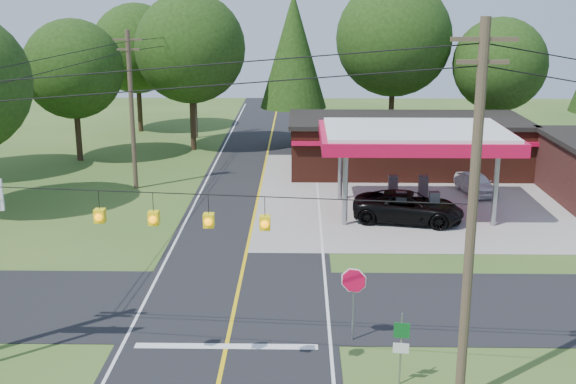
{
  "coord_description": "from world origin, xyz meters",
  "views": [
    {
      "loc": [
        2.6,
        -26.72,
        12.05
      ],
      "look_at": [
        2.0,
        7.0,
        2.8
      ],
      "focal_mm": 45.0,
      "sensor_mm": 36.0,
      "label": 1
    }
  ],
  "objects_px": {
    "suv_car": "(408,207)",
    "octagonal_stop_sign": "(354,286)",
    "gas_canopy": "(415,139)",
    "sedan_car": "(476,183)"
  },
  "relations": [
    {
      "from": "octagonal_stop_sign",
      "to": "suv_car",
      "type": "bearing_deg",
      "value": 74.22
    },
    {
      "from": "suv_car",
      "to": "octagonal_stop_sign",
      "type": "bearing_deg",
      "value": 176.2
    },
    {
      "from": "octagonal_stop_sign",
      "to": "gas_canopy",
      "type": "bearing_deg",
      "value": 74.31
    },
    {
      "from": "suv_car",
      "to": "octagonal_stop_sign",
      "type": "distance_m",
      "value": 14.76
    },
    {
      "from": "gas_canopy",
      "to": "sedan_car",
      "type": "bearing_deg",
      "value": 41.24
    },
    {
      "from": "gas_canopy",
      "to": "suv_car",
      "type": "xyz_separation_m",
      "value": [
        -0.5,
        -1.86,
        -3.44
      ]
    },
    {
      "from": "gas_canopy",
      "to": "octagonal_stop_sign",
      "type": "height_order",
      "value": "gas_canopy"
    },
    {
      "from": "gas_canopy",
      "to": "octagonal_stop_sign",
      "type": "relative_size",
      "value": 3.79
    },
    {
      "from": "gas_canopy",
      "to": "sedan_car",
      "type": "xyz_separation_m",
      "value": [
        4.56,
        4.0,
        -3.59
      ]
    },
    {
      "from": "suv_car",
      "to": "octagonal_stop_sign",
      "type": "relative_size",
      "value": 2.13
    }
  ]
}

